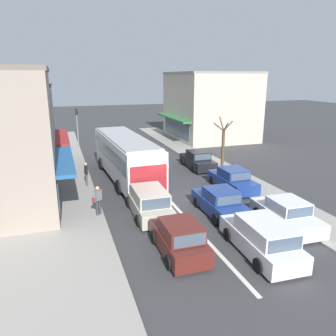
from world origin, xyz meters
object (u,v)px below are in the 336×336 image
traffic_light_downstreet (77,121)px  pedestrian_with_handbag_near (98,199)px  parked_sedan_kerb_third (198,160)px  pedestrian_browsing_midblock (86,172)px  wagon_behind_bus_near (149,202)px  city_bus (126,155)px  sedan_queue_far_back (220,203)px  parked_sedan_kerb_second (232,180)px  wagon_behind_bus_mid (262,238)px  parked_sedan_kerb_front (286,214)px  hatchback_adjacent_lane_trail (179,239)px  street_tree_right (223,147)px

traffic_light_downstreet → pedestrian_with_handbag_near: size_ratio=2.58×
parked_sedan_kerb_third → pedestrian_browsing_midblock: (-9.26, -2.14, 0.40)m
wagon_behind_bus_near → pedestrian_with_handbag_near: pedestrian_with_handbag_near is taller
city_bus → parked_sedan_kerb_third: city_bus is taller
city_bus → sedan_queue_far_back: city_bus is taller
traffic_light_downstreet → parked_sedan_kerb_second: bearing=-62.6°
parked_sedan_kerb_second → wagon_behind_bus_mid: bearing=-110.8°
parked_sedan_kerb_third → pedestrian_browsing_midblock: size_ratio=2.59×
parked_sedan_kerb_front → wagon_behind_bus_near: bearing=150.0°
hatchback_adjacent_lane_trail → parked_sedan_kerb_third: bearing=63.3°
wagon_behind_bus_mid → traffic_light_downstreet: size_ratio=1.09×
wagon_behind_bus_mid → traffic_light_downstreet: 26.04m
pedestrian_with_handbag_near → parked_sedan_kerb_third: bearing=39.2°
traffic_light_downstreet → pedestrian_with_handbag_near: (-0.21, -19.12, -1.79)m
traffic_light_downstreet → hatchback_adjacent_lane_trail: bearing=-83.8°
pedestrian_browsing_midblock → parked_sedan_kerb_second: bearing=-20.6°
parked_sedan_kerb_third → parked_sedan_kerb_second: bearing=-89.0°
wagon_behind_bus_mid → wagon_behind_bus_near: same height
sedan_queue_far_back → city_bus: bearing=114.8°
city_bus → parked_sedan_kerb_second: size_ratio=2.61×
parked_sedan_kerb_third → wagon_behind_bus_near: bearing=-128.7°
hatchback_adjacent_lane_trail → street_tree_right: 13.47m
pedestrian_with_handbag_near → street_tree_right: bearing=29.3°
parked_sedan_kerb_third → pedestrian_with_handbag_near: (-9.10, -7.44, 0.40)m
pedestrian_with_handbag_near → parked_sedan_kerb_second: bearing=11.0°
city_bus → parked_sedan_kerb_second: bearing=-34.8°
traffic_light_downstreet → pedestrian_browsing_midblock: bearing=-91.5°
wagon_behind_bus_near → parked_sedan_kerb_front: (6.26, -3.62, -0.08)m
hatchback_adjacent_lane_trail → sedan_queue_far_back: 4.89m
wagon_behind_bus_near → parked_sedan_kerb_third: bearing=51.3°
street_tree_right → wagon_behind_bus_near: bearing=-140.5°
city_bus → parked_sedan_kerb_third: size_ratio=2.60×
hatchback_adjacent_lane_trail → street_tree_right: bearing=54.7°
sedan_queue_far_back → parked_sedan_kerb_third: bearing=74.0°
parked_sedan_kerb_front → parked_sedan_kerb_third: (0.16, 11.64, 0.00)m
city_bus → street_tree_right: 7.80m
wagon_behind_bus_near → pedestrian_with_handbag_near: bearing=167.8°
pedestrian_browsing_midblock → pedestrian_with_handbag_near: bearing=-88.3°
wagon_behind_bus_mid → sedan_queue_far_back: wagon_behind_bus_mid is taller
city_bus → hatchback_adjacent_lane_trail: bearing=-89.8°
parked_sedan_kerb_third → traffic_light_downstreet: size_ratio=1.01×
wagon_behind_bus_mid → wagon_behind_bus_near: 6.57m
city_bus → pedestrian_with_handbag_near: city_bus is taller
hatchback_adjacent_lane_trail → wagon_behind_bus_near: 4.41m
street_tree_right → pedestrian_browsing_midblock: size_ratio=2.66×
sedan_queue_far_back → parked_sedan_kerb_second: size_ratio=1.00×
city_bus → sedan_queue_far_back: bearing=-65.2°
pedestrian_with_handbag_near → wagon_behind_bus_mid: bearing=-44.7°
sedan_queue_far_back → parked_sedan_kerb_front: 3.51m
parked_sedan_kerb_second → parked_sedan_kerb_third: bearing=91.0°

